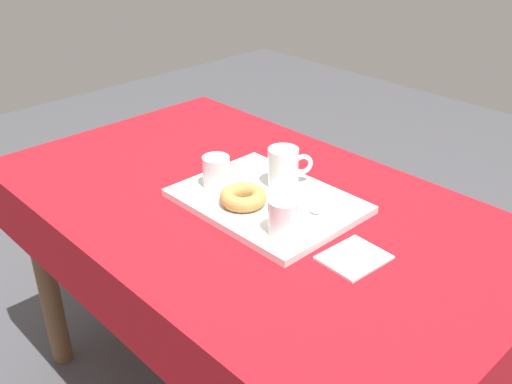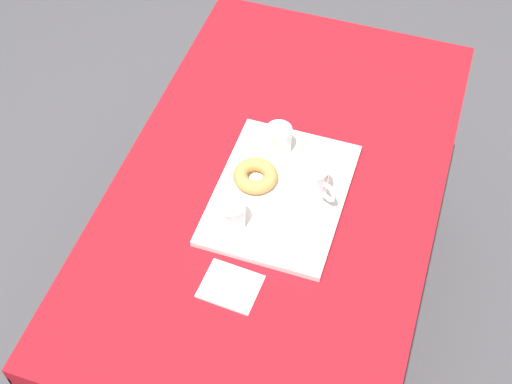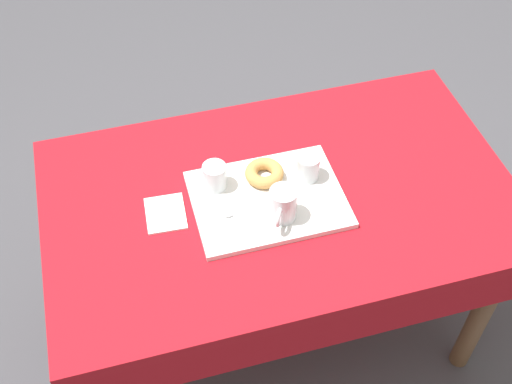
# 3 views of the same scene
# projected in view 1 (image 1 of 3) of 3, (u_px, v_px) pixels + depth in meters

# --- Properties ---
(dining_table) EXTENTS (1.36, 0.82, 0.73)m
(dining_table) POSITION_uv_depth(u_px,v_px,m) (250.00, 233.00, 1.48)
(dining_table) COLOR #A8141E
(dining_table) RESTS_ON ground
(serving_tray) EXTENTS (0.43, 0.32, 0.02)m
(serving_tray) POSITION_uv_depth(u_px,v_px,m) (267.00, 201.00, 1.41)
(serving_tray) COLOR white
(serving_tray) RESTS_ON dining_table
(tea_mug_left) EXTENTS (0.08, 0.11, 0.10)m
(tea_mug_left) POSITION_uv_depth(u_px,v_px,m) (284.00, 168.00, 1.44)
(tea_mug_left) COLOR white
(tea_mug_left) RESTS_ON serving_tray
(water_glass_near) EXTENTS (0.07, 0.07, 0.08)m
(water_glass_near) POSITION_uv_depth(u_px,v_px,m) (283.00, 218.00, 1.25)
(water_glass_near) COLOR white
(water_glass_near) RESTS_ON serving_tray
(water_glass_far) EXTENTS (0.07, 0.07, 0.08)m
(water_glass_far) POSITION_uv_depth(u_px,v_px,m) (216.00, 173.00, 1.45)
(water_glass_far) COLOR white
(water_glass_far) RESTS_ON serving_tray
(donut_plate_left) EXTENTS (0.13, 0.13, 0.01)m
(donut_plate_left) POSITION_uv_depth(u_px,v_px,m) (243.00, 205.00, 1.37)
(donut_plate_left) COLOR white
(donut_plate_left) RESTS_ON serving_tray
(sugar_donut_left) EXTENTS (0.11, 0.11, 0.04)m
(sugar_donut_left) POSITION_uv_depth(u_px,v_px,m) (243.00, 197.00, 1.36)
(sugar_donut_left) COLOR tan
(sugar_donut_left) RESTS_ON donut_plate_left
(teaspoon_near) EXTENTS (0.12, 0.07, 0.01)m
(teaspoon_near) POSITION_uv_depth(u_px,v_px,m) (313.00, 208.00, 1.36)
(teaspoon_near) COLOR silver
(teaspoon_near) RESTS_ON serving_tray
(paper_napkin) EXTENTS (0.12, 0.14, 0.01)m
(paper_napkin) POSITION_uv_depth(u_px,v_px,m) (354.00, 258.00, 1.21)
(paper_napkin) COLOR white
(paper_napkin) RESTS_ON dining_table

